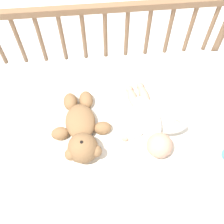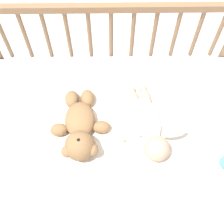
# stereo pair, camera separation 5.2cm
# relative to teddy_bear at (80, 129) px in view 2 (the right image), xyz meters

# --- Properties ---
(ground_plane) EXTENTS (12.00, 12.00, 0.00)m
(ground_plane) POSITION_rel_teddy_bear_xyz_m (0.15, 0.10, -0.55)
(ground_plane) COLOR silver
(crib_mattress) EXTENTS (1.25, 0.70, 0.50)m
(crib_mattress) POSITION_rel_teddy_bear_xyz_m (0.15, 0.10, -0.30)
(crib_mattress) COLOR silver
(crib_mattress) RESTS_ON ground_plane
(crib_rail) EXTENTS (1.25, 0.04, 0.85)m
(crib_rail) POSITION_rel_teddy_bear_xyz_m (0.15, 0.47, 0.06)
(crib_rail) COLOR brown
(crib_rail) RESTS_ON ground_plane
(blanket) EXTENTS (0.82, 0.53, 0.01)m
(blanket) POSITION_rel_teddy_bear_xyz_m (0.17, 0.06, -0.05)
(blanket) COLOR silver
(blanket) RESTS_ON crib_mattress
(teddy_bear) EXTENTS (0.28, 0.38, 0.14)m
(teddy_bear) POSITION_rel_teddy_bear_xyz_m (0.00, 0.00, 0.00)
(teddy_bear) COLOR olive
(teddy_bear) RESTS_ON crib_mattress
(baby) EXTENTS (0.32, 0.42, 0.12)m
(baby) POSITION_rel_teddy_bear_xyz_m (0.32, 0.01, -0.01)
(baby) COLOR white
(baby) RESTS_ON crib_mattress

